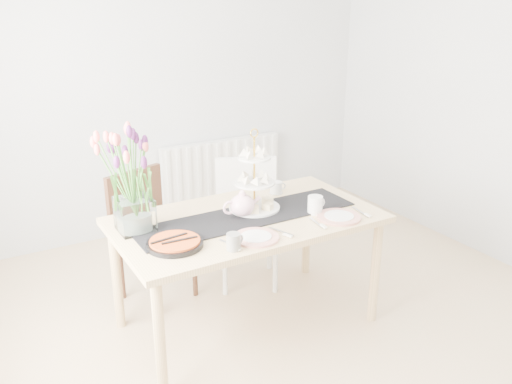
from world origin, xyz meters
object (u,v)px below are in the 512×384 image
dining_table (247,229)px  plate_left (256,237)px  mug_grey (234,242)px  teapot (242,205)px  radiator (222,171)px  mug_white (315,205)px  cake_stand (254,190)px  chair_white (247,211)px  tart_tin (175,243)px  tulip_vase (131,165)px  cream_jug (276,188)px  chair_brown (147,226)px  plate_right (339,217)px

dining_table → plate_left: size_ratio=6.20×
mug_grey → teapot: bearing=39.3°
dining_table → teapot: (-0.02, 0.02, 0.15)m
radiator → mug_white: bearing=-98.9°
cake_stand → chair_white: bearing=65.8°
teapot → tart_tin: teapot is taller
radiator → chair_white: bearing=-107.9°
tulip_vase → cream_jug: size_ratio=8.48×
chair_white → mug_grey: (-0.59, -0.91, 0.27)m
plate_left → mug_grey: bearing=-161.0°
tulip_vase → cream_jug: tulip_vase is taller
cream_jug → cake_stand: bearing=-140.1°
chair_white → teapot: bearing=-96.9°
cream_jug → tart_tin: 1.00m
dining_table → teapot: teapot is taller
chair_brown → mug_grey: bearing=-101.7°
teapot → mug_grey: (-0.26, -0.37, -0.03)m
dining_table → teapot: 0.15m
dining_table → mug_white: bearing=-21.6°
dining_table → chair_white: bearing=60.6°
cake_stand → plate_left: size_ratio=1.83×
teapot → mug_grey: teapot is taller
cake_stand → tart_tin: cake_stand is taller
chair_brown → cream_jug: (0.78, -0.42, 0.27)m
tart_tin → mug_white: mug_white is taller
chair_brown → tart_tin: chair_brown is taller
chair_brown → tart_tin: 0.88m
mug_grey → mug_white: size_ratio=0.83×
radiator → tart_tin: 2.27m
tart_tin → mug_white: (0.93, 0.00, 0.04)m
dining_table → cake_stand: size_ratio=3.40×
mug_white → plate_right: mug_white is taller
tart_tin → plate_left: bearing=-17.5°
mug_grey → mug_white: (0.68, 0.20, 0.01)m
radiator → chair_white: chair_white is taller
tulip_vase → chair_white: bearing=22.9°
radiator → teapot: size_ratio=4.95×
cream_jug → mug_white: 0.42m
dining_table → mug_grey: mug_grey is taller
dining_table → tulip_vase: bearing=167.0°
mug_white → plate_left: 0.52m
mug_grey → mug_white: bearing=0.3°
chair_white → radiator: bearing=97.0°
cake_stand → mug_white: bearing=-38.3°
chair_white → plate_right: 0.90m
plate_left → plate_right: (0.58, 0.00, 0.00)m
tart_tin → mug_grey: bearing=-37.4°
chair_brown → plate_right: (0.89, -0.98, 0.23)m
dining_table → chair_brown: size_ratio=1.78×
teapot → mug_white: 0.45m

